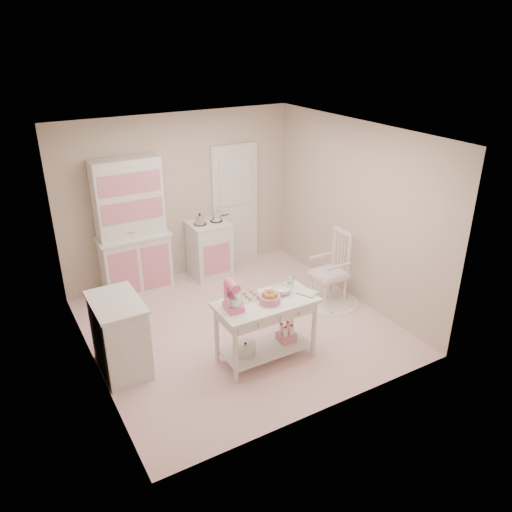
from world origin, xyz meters
The scene contains 14 objects.
room_shell centered at (0.00, 0.00, 1.65)m, with size 3.84×3.84×2.62m.
door centered at (0.95, 1.87, 1.02)m, with size 0.82×0.05×2.04m, color silver.
hutch centered at (-0.87, 1.66, 1.04)m, with size 1.06×0.50×2.08m, color silver.
stove centered at (0.33, 1.61, 0.46)m, with size 0.62×0.57×0.92m, color silver.
base_cabinet centered at (-1.63, -0.13, 0.46)m, with size 0.54×0.84×0.92m, color silver.
lace_rug centered at (1.47, -0.05, 0.01)m, with size 0.92×0.92×0.01m, color white.
rocking_chair centered at (1.47, -0.05, 0.55)m, with size 0.48×0.72×1.10m, color silver.
work_table centered at (-0.06, -0.80, 0.40)m, with size 1.20×0.60×0.80m, color silver.
stand_mixer centered at (-0.48, -0.78, 0.97)m, with size 0.20×0.28×0.34m, color pink.
cookie_tray centered at (-0.21, -0.62, 0.81)m, with size 0.34×0.24×0.02m, color silver.
bread_basket centered at (-0.04, -0.85, 0.85)m, with size 0.25×0.25×0.09m, color #D07791.
mixing_bowl centered at (0.20, -0.72, 0.84)m, with size 0.24×0.24×0.08m, color silver.
metal_pitcher centered at (0.38, -0.64, 0.89)m, with size 0.10×0.10×0.17m, color silver.
recipe_book centered at (0.39, -0.92, 0.81)m, with size 0.17×0.22×0.02m, color silver.
Camera 1 is at (-2.70, -5.14, 3.70)m, focal length 35.00 mm.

